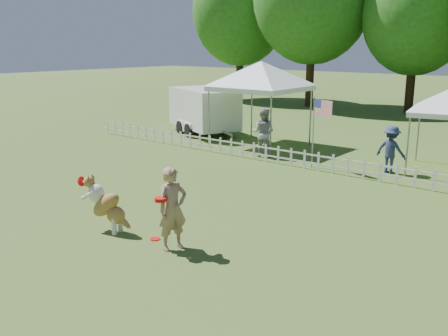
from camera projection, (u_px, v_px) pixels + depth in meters
The scene contains 13 objects.
ground at pixel (161, 238), 10.26m from camera, with size 120.00×120.00×0.00m, color #33561B.
picket_fence at pixel (326, 163), 15.43m from camera, with size 22.00×0.08×0.60m, color white, non-canonical shape.
handler at pixel (173, 209), 9.51m from camera, with size 0.59×0.39×1.63m, color #9E795F.
dog at pixel (107, 205), 10.46m from camera, with size 1.14×0.38×1.18m, color brown, non-canonical shape.
frisbee_on_turf at pixel (155, 239), 10.17m from camera, with size 0.21×0.21×0.02m, color red.
canopy_tent_left at pixel (260, 105), 19.20m from camera, with size 3.08×3.08×3.18m, color white, non-canonical shape.
cargo_trailer at pixel (204, 111), 21.89m from camera, with size 4.60×2.02×2.02m, color silver, non-canonical shape.
flag_pole at pixel (313, 133), 15.84m from camera, with size 0.87×0.09×2.26m, color gray, non-canonical shape.
spectator_a at pixel (263, 133), 17.47m from camera, with size 0.83×0.65×1.71m, color #949599.
spectator_b at pixel (391, 149), 15.27m from camera, with size 0.95×0.55×1.47m, color navy.
tree_far_left at pixel (240, 20), 34.66m from camera, with size 6.60×6.60×11.00m, color #235618, non-canonical shape.
tree_left at pixel (313, 8), 30.46m from camera, with size 7.40×7.40×12.00m, color #235618, non-canonical shape.
tree_center_left at pixel (416, 25), 27.78m from camera, with size 6.00×6.00×9.80m, color #235618, non-canonical shape.
Camera 1 is at (7.12, -6.58, 3.87)m, focal length 40.00 mm.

